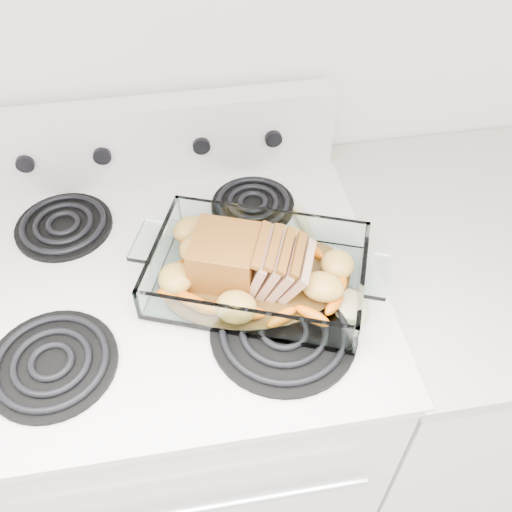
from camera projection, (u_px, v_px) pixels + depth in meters
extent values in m
cube|color=silver|center=(188.00, 401.00, 1.40)|extent=(0.76, 0.65, 0.92)
cylinder|color=silver|center=(192.00, 510.00, 0.96)|extent=(0.61, 0.02, 0.02)
cube|color=silver|center=(166.00, 280.00, 1.06)|extent=(0.78, 0.67, 0.02)
cube|color=silver|center=(152.00, 141.00, 1.18)|extent=(0.76, 0.06, 0.18)
cylinder|color=black|center=(53.00, 364.00, 0.92)|extent=(0.21, 0.21, 0.01)
cylinder|color=black|center=(284.00, 332.00, 0.96)|extent=(0.25, 0.25, 0.01)
cylinder|color=black|center=(64.00, 226.00, 1.13)|extent=(0.19, 0.19, 0.01)
cylinder|color=black|center=(253.00, 205.00, 1.17)|extent=(0.17, 0.17, 0.01)
cylinder|color=black|center=(25.00, 163.00, 1.13)|extent=(0.04, 0.02, 0.04)
cylinder|color=black|center=(102.00, 155.00, 1.15)|extent=(0.04, 0.02, 0.04)
cylinder|color=black|center=(201.00, 145.00, 1.17)|extent=(0.04, 0.02, 0.04)
cylinder|color=black|center=(273.00, 138.00, 1.18)|extent=(0.04, 0.02, 0.04)
cube|color=white|center=(444.00, 364.00, 1.48)|extent=(0.55, 0.65, 0.90)
cube|color=beige|center=(500.00, 241.00, 1.14)|extent=(0.58, 0.68, 0.03)
cube|color=white|center=(258.00, 281.00, 1.02)|extent=(0.37, 0.24, 0.01)
cube|color=white|center=(270.00, 321.00, 0.92)|extent=(0.37, 0.01, 0.06)
cube|color=white|center=(247.00, 222.00, 1.08)|extent=(0.37, 0.01, 0.06)
cube|color=white|center=(155.00, 281.00, 0.98)|extent=(0.01, 0.24, 0.06)
cube|color=white|center=(357.00, 255.00, 1.02)|extent=(0.01, 0.24, 0.06)
cylinder|color=#4C3112|center=(258.00, 278.00, 1.02)|extent=(0.21, 0.21, 0.00)
cube|color=#934C16|center=(225.00, 267.00, 0.98)|extent=(0.11, 0.11, 0.09)
cube|color=tan|center=(261.00, 263.00, 0.99)|extent=(0.04, 0.11, 0.09)
cube|color=tan|center=(273.00, 262.00, 0.99)|extent=(0.04, 0.10, 0.08)
cube|color=tan|center=(285.00, 261.00, 1.00)|extent=(0.05, 0.10, 0.08)
cube|color=tan|center=(297.00, 260.00, 1.00)|extent=(0.05, 0.10, 0.07)
ellipsoid|color=orange|center=(175.00, 325.00, 0.94)|extent=(0.06, 0.02, 0.02)
ellipsoid|color=orange|center=(335.00, 303.00, 0.97)|extent=(0.06, 0.02, 0.02)
ellipsoid|color=orange|center=(344.00, 255.00, 1.05)|extent=(0.06, 0.02, 0.02)
ellipsoid|color=orange|center=(164.00, 269.00, 1.02)|extent=(0.06, 0.02, 0.02)
ellipsoid|color=gold|center=(162.00, 248.00, 1.04)|extent=(0.07, 0.06, 0.05)
ellipsoid|color=gold|center=(261.00, 232.00, 1.07)|extent=(0.07, 0.06, 0.05)
ellipsoid|color=gold|center=(333.00, 270.00, 1.00)|extent=(0.07, 0.06, 0.05)
cylinder|color=#D6C088|center=(316.00, 250.00, 1.08)|extent=(0.04, 0.24, 0.02)
ellipsoid|color=#D6C088|center=(350.00, 306.00, 0.99)|extent=(0.07, 0.08, 0.02)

